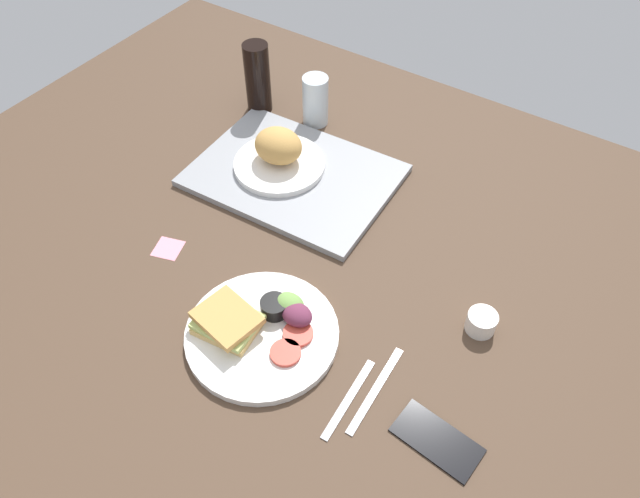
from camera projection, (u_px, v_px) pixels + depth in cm
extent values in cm
cube|color=#4C3828|center=(304.00, 272.00, 124.91)|extent=(190.00, 150.00, 3.00)
cube|color=gray|center=(294.00, 175.00, 140.98)|extent=(46.48, 35.04, 1.60)
cylinder|color=white|center=(279.00, 164.00, 141.30)|extent=(21.22, 21.22, 1.40)
ellipsoid|color=tan|center=(278.00, 146.00, 138.61)|extent=(11.34, 9.79, 7.73)
cylinder|color=white|center=(262.00, 334.00, 112.15)|extent=(28.38, 28.38, 1.60)
cube|color=#DBB266|center=(228.00, 325.00, 111.68)|extent=(11.99, 10.25, 1.40)
cube|color=#B2C66B|center=(228.00, 321.00, 110.78)|extent=(11.48, 9.59, 1.00)
cube|color=tan|center=(227.00, 318.00, 109.88)|extent=(12.52, 10.94, 1.40)
cylinder|color=#D14738|center=(286.00, 353.00, 108.14)|extent=(5.60, 5.60, 0.80)
cylinder|color=#D14738|center=(298.00, 334.00, 110.80)|extent=(5.60, 5.60, 0.80)
cylinder|color=black|center=(274.00, 307.00, 113.42)|extent=(5.20, 5.20, 3.00)
cylinder|color=#EFEACC|center=(274.00, 303.00, 112.59)|extent=(4.26, 4.26, 0.60)
ellipsoid|color=#729E4C|center=(289.00, 304.00, 113.44)|extent=(6.00, 4.80, 3.60)
ellipsoid|color=#6B2D47|center=(297.00, 315.00, 111.88)|extent=(6.00, 4.80, 3.60)
cylinder|color=silver|center=(315.00, 101.00, 150.88)|extent=(6.42, 6.42, 12.81)
cylinder|color=black|center=(258.00, 78.00, 152.64)|extent=(6.40, 6.40, 18.25)
cylinder|color=silver|center=(481.00, 322.00, 112.47)|extent=(5.60, 5.60, 4.00)
cube|color=#B7B7BC|center=(349.00, 398.00, 104.18)|extent=(2.23, 17.05, 0.50)
cube|color=#B7B7BC|center=(376.00, 390.00, 105.30)|extent=(2.13, 19.04, 0.50)
cube|color=black|center=(437.00, 440.00, 99.17)|extent=(15.04, 8.60, 0.80)
cube|color=pink|center=(168.00, 248.00, 127.07)|extent=(7.01, 7.01, 0.12)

